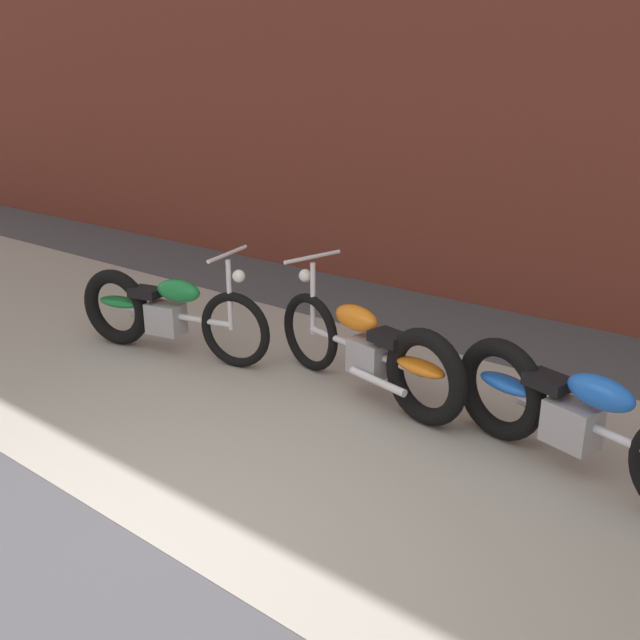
# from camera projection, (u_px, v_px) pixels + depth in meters

# --- Properties ---
(ground_plane) EXTENTS (80.00, 80.00, 0.00)m
(ground_plane) POSITION_uv_depth(u_px,v_px,m) (165.00, 553.00, 3.66)
(ground_plane) COLOR #47474C
(sidewalk_slab) EXTENTS (36.00, 3.50, 0.01)m
(sidewalk_slab) POSITION_uv_depth(u_px,v_px,m) (355.00, 429.00, 4.95)
(sidewalk_slab) COLOR #9E998E
(sidewalk_slab) RESTS_ON ground
(motorcycle_green) EXTENTS (1.98, 0.72, 1.03)m
(motorcycle_green) POSITION_uv_depth(u_px,v_px,m) (159.00, 311.00, 6.22)
(motorcycle_green) COLOR black
(motorcycle_green) RESTS_ON ground
(motorcycle_orange) EXTENTS (1.99, 0.71, 1.03)m
(motorcycle_orange) POSITION_uv_depth(u_px,v_px,m) (377.00, 353.00, 5.27)
(motorcycle_orange) COLOR black
(motorcycle_orange) RESTS_ON ground
(motorcycle_blue) EXTENTS (1.96, 0.78, 1.03)m
(motorcycle_blue) POSITION_uv_depth(u_px,v_px,m) (562.00, 411.00, 4.35)
(motorcycle_blue) COLOR black
(motorcycle_blue) RESTS_ON ground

